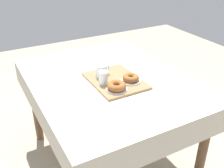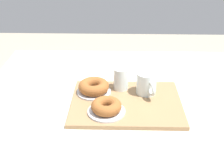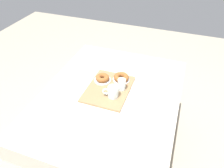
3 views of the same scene
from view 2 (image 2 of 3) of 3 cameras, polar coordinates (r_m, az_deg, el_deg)
name	(u,v)px [view 2 (image 2 of 3)]	position (r m, az deg, el deg)	size (l,w,h in m)	color
dining_table	(139,120)	(1.22, 5.13, -6.85)	(1.30, 1.02, 0.76)	beige
serving_tray	(126,103)	(1.14, 2.74, -3.63)	(0.42, 0.32, 0.02)	olive
tea_mug_left	(147,84)	(1.18, 6.64, 0.02)	(0.08, 0.12, 0.09)	silver
water_glass_near	(121,80)	(1.21, 1.70, 0.83)	(0.06, 0.06, 0.09)	silver
donut_plate_left	(94,92)	(1.19, -3.48, -1.50)	(0.14, 0.14, 0.01)	silver
sugar_donut_left	(94,86)	(1.18, -3.51, -0.46)	(0.12, 0.12, 0.04)	brown
donut_plate_right	(106,112)	(1.07, -1.08, -5.30)	(0.14, 0.14, 0.01)	silver
sugar_donut_right	(106,106)	(1.06, -1.09, -4.25)	(0.11, 0.11, 0.04)	brown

